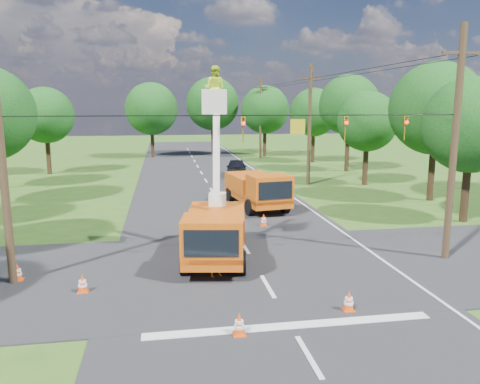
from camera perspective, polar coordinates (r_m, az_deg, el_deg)
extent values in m
plane|color=#2E5519|center=(36.89, -3.45, 0.11)|extent=(140.00, 140.00, 0.00)
cube|color=black|center=(36.89, -3.45, 0.11)|extent=(12.00, 100.00, 0.06)
cube|color=black|center=(19.65, 2.10, -9.38)|extent=(56.00, 10.00, 0.07)
cube|color=silver|center=(15.00, 6.21, -16.05)|extent=(9.00, 0.45, 0.02)
cube|color=silver|center=(37.87, 5.00, 0.36)|extent=(0.12, 90.00, 0.02)
cube|color=#D7570F|center=(20.75, -2.98, -6.04)|extent=(3.37, 6.75, 0.48)
cube|color=#D7570F|center=(18.30, -3.36, -5.60)|extent=(2.63, 2.18, 1.61)
cube|color=black|center=(17.41, -3.53, -6.27)|extent=(2.03, 0.39, 1.02)
cube|color=#D7570F|center=(21.40, -2.89, -3.64)|extent=(3.13, 4.33, 1.08)
cylinder|color=black|center=(18.99, -6.72, -8.59)|extent=(0.50, 1.03, 0.99)
cylinder|color=black|center=(18.86, 0.19, -8.64)|extent=(0.50, 1.03, 0.99)
cylinder|color=black|center=(22.86, -5.57, -5.22)|extent=(0.50, 1.03, 0.99)
cylinder|color=black|center=(22.76, 0.13, -5.25)|extent=(0.50, 1.03, 0.99)
cube|color=silver|center=(22.37, -2.77, -0.89)|extent=(0.93, 0.93, 0.59)
cube|color=silver|center=(21.43, -2.89, 5.00)|extent=(0.53, 1.47, 4.66)
cube|color=silver|center=(20.20, -3.11, 10.92)|extent=(1.17, 1.17, 1.02)
imported|color=#C6E526|center=(20.21, -3.12, 12.50)|extent=(1.12, 1.02, 1.87)
cube|color=#D7570F|center=(30.89, 1.97, -0.43)|extent=(3.42, 6.97, 0.50)
cube|color=#D7570F|center=(28.53, 3.62, 0.40)|extent=(2.70, 2.24, 1.67)
cube|color=black|center=(27.66, 4.34, 0.19)|extent=(2.10, 0.38, 1.06)
cube|color=#D7570F|center=(31.59, 1.43, 1.11)|extent=(3.20, 4.46, 1.11)
cylinder|color=black|center=(28.61, 1.21, -1.91)|extent=(0.50, 1.07, 1.02)
cylinder|color=black|center=(29.45, 5.51, -1.60)|extent=(0.50, 1.07, 1.02)
cylinder|color=black|center=(32.55, -1.23, -0.37)|extent=(0.50, 1.07, 1.02)
cylinder|color=black|center=(33.29, 2.62, -0.14)|extent=(0.50, 1.07, 1.02)
imported|color=orange|center=(18.52, -2.89, -7.50)|extent=(0.83, 0.71, 1.93)
imported|color=black|center=(44.44, -0.43, 2.95)|extent=(2.58, 4.88, 1.58)
cone|color=#EF460C|center=(14.26, -0.10, -15.76)|extent=(0.36, 0.36, 0.70)
cube|color=#EF460C|center=(14.41, -0.10, -16.97)|extent=(0.38, 0.38, 0.04)
cylinder|color=white|center=(14.23, -0.10, -15.54)|extent=(0.26, 0.26, 0.09)
cylinder|color=white|center=(14.30, -0.10, -16.08)|extent=(0.31, 0.31, 0.09)
cone|color=#EF460C|center=(16.17, 13.13, -12.74)|extent=(0.36, 0.36, 0.70)
cube|color=#EF460C|center=(16.31, 13.07, -13.84)|extent=(0.38, 0.38, 0.04)
cylinder|color=white|center=(16.15, 13.13, -12.55)|extent=(0.26, 0.26, 0.09)
cylinder|color=white|center=(16.20, 13.11, -13.04)|extent=(0.31, 0.31, 0.09)
cone|color=#EF460C|center=(26.21, 2.90, -3.39)|extent=(0.36, 0.36, 0.70)
cube|color=#EF460C|center=(26.29, 2.90, -4.11)|extent=(0.38, 0.38, 0.04)
cylinder|color=white|center=(26.19, 2.91, -3.26)|extent=(0.26, 0.26, 0.09)
cylinder|color=white|center=(26.23, 2.90, -3.58)|extent=(0.31, 0.31, 0.09)
cone|color=#EF460C|center=(28.81, 1.18, -2.09)|extent=(0.36, 0.36, 0.70)
cube|color=#EF460C|center=(28.89, 1.18, -2.75)|extent=(0.38, 0.38, 0.04)
cylinder|color=white|center=(28.80, 1.18, -1.97)|extent=(0.26, 0.26, 0.09)
cylinder|color=white|center=(28.83, 1.18, -2.27)|extent=(0.31, 0.31, 0.09)
cone|color=#EF460C|center=(18.10, -18.65, -10.46)|extent=(0.36, 0.36, 0.70)
cube|color=#EF460C|center=(18.22, -18.59, -11.46)|extent=(0.38, 0.38, 0.04)
cylinder|color=white|center=(18.08, -18.66, -10.28)|extent=(0.26, 0.26, 0.09)
cylinder|color=white|center=(18.13, -18.63, -10.72)|extent=(0.31, 0.31, 0.09)
cone|color=#EF460C|center=(20.18, -25.49, -8.75)|extent=(0.36, 0.36, 0.70)
cube|color=#EF460C|center=(20.29, -25.41, -9.66)|extent=(0.38, 0.38, 0.04)
cylinder|color=white|center=(20.16, -25.50, -8.59)|extent=(0.26, 0.26, 0.09)
cylinder|color=white|center=(20.21, -25.47, -9.00)|extent=(0.31, 0.31, 0.09)
cone|color=#EF460C|center=(34.08, 5.90, -0.16)|extent=(0.36, 0.36, 0.70)
cube|color=#EF460C|center=(34.15, 5.89, -0.72)|extent=(0.38, 0.38, 0.04)
cylinder|color=white|center=(34.07, 5.90, -0.06)|extent=(0.26, 0.26, 0.09)
cylinder|color=white|center=(34.10, 5.90, -0.30)|extent=(0.31, 0.31, 0.09)
cylinder|color=#4C3823|center=(21.89, 24.67, 5.16)|extent=(0.30, 0.30, 10.00)
cube|color=#4C3823|center=(21.92, 25.46, 15.08)|extent=(1.80, 0.12, 0.12)
cylinder|color=#4C3823|center=(40.03, 8.47, 8.04)|extent=(0.30, 0.30, 10.00)
cube|color=#4C3823|center=(40.05, 8.62, 13.48)|extent=(1.80, 0.12, 0.12)
cylinder|color=#4C3823|center=(59.38, 2.52, 8.95)|extent=(0.30, 0.30, 10.00)
cube|color=#4C3823|center=(59.39, 2.55, 12.61)|extent=(1.80, 0.12, 0.12)
cylinder|color=#4C3823|center=(19.12, -26.97, 2.81)|extent=(0.30, 0.30, 9.00)
cylinder|color=black|center=(18.37, 0.69, 9.32)|extent=(18.00, 0.04, 0.04)
cube|color=#AF9915|center=(18.87, 7.04, 7.91)|extent=(0.60, 0.05, 0.60)
imported|color=#AF9915|center=(18.38, 0.38, 7.60)|extent=(0.16, 0.20, 1.00)
sphere|color=#FF0C0C|center=(18.25, 0.44, 8.37)|extent=(0.14, 0.14, 0.14)
imported|color=#AF9915|center=(19.53, 12.72, 7.53)|extent=(0.16, 0.20, 1.00)
sphere|color=#FF0C0C|center=(19.41, 12.88, 8.24)|extent=(0.14, 0.14, 0.14)
imported|color=#AF9915|center=(20.65, 19.48, 7.34)|extent=(0.16, 0.20, 1.00)
sphere|color=#FF0C0C|center=(20.53, 19.69, 8.01)|extent=(0.14, 0.14, 0.14)
cylinder|color=#382616|center=(49.57, -22.33, 4.39)|extent=(0.44, 0.44, 4.05)
sphere|color=#0F3A13|center=(49.36, -22.64, 8.63)|extent=(5.40, 5.40, 5.40)
cylinder|color=#382616|center=(29.98, 25.81, 0.46)|extent=(0.44, 0.44, 3.96)
sphere|color=#0F3A13|center=(29.62, 26.37, 7.33)|extent=(5.40, 5.40, 5.40)
cylinder|color=#382616|center=(35.70, 22.34, 2.69)|extent=(0.44, 0.44, 4.58)
sphere|color=#0F3A13|center=(35.43, 22.81, 9.37)|extent=(6.40, 6.40, 6.40)
cylinder|color=#382616|center=(41.04, 15.05, 3.50)|extent=(0.44, 0.44, 3.78)
sphere|color=#0F3A13|center=(40.78, 15.28, 8.30)|extent=(5.00, 5.00, 5.00)
cylinder|color=#382616|center=(48.93, 12.94, 5.26)|extent=(0.44, 0.44, 4.75)
sphere|color=#0F3A13|center=(48.74, 13.15, 10.32)|extent=(6.00, 6.00, 6.00)
cylinder|color=#382616|center=(56.09, 8.89, 5.73)|extent=(0.44, 0.44, 4.14)
sphere|color=#0F3A13|center=(55.91, 9.00, 9.57)|extent=(5.60, 5.60, 5.60)
cylinder|color=#382616|center=(61.27, -10.63, 6.21)|extent=(0.44, 0.44, 4.40)
sphere|color=#0F3A13|center=(61.10, -10.76, 9.95)|extent=(6.60, 6.60, 6.60)
cylinder|color=#382616|center=(63.59, -3.33, 6.72)|extent=(0.44, 0.44, 4.84)
sphere|color=#0F3A13|center=(63.44, -3.37, 10.69)|extent=(7.00, 7.00, 7.00)
cylinder|color=#382616|center=(61.69, 3.03, 6.36)|extent=(0.44, 0.44, 4.31)
sphere|color=#0F3A13|center=(61.52, 3.06, 10.00)|extent=(6.20, 6.20, 6.20)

